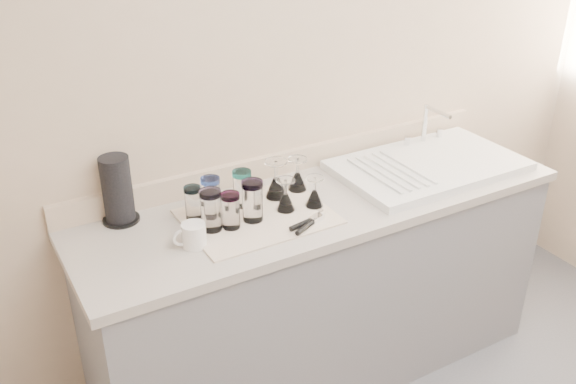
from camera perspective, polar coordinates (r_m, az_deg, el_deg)
counter_unit at (r=2.85m, az=2.95°, el=-8.51°), size 2.06×0.62×0.90m
sink_unit at (r=2.92m, az=12.33°, el=2.39°), size 0.82×0.50×0.22m
dish_towel at (r=2.47m, az=-2.73°, el=-2.20°), size 0.55×0.42×0.01m
tumbler_teal at (r=2.45m, az=-8.43°, el=-0.91°), size 0.07×0.07×0.13m
tumbler_cyan at (r=2.47m, az=-6.86°, el=-0.29°), size 0.07×0.07×0.15m
tumbler_purple at (r=2.51m, az=-4.09°, el=0.34°), size 0.07×0.07×0.15m
tumbler_magenta at (r=2.35m, az=-6.86°, el=-1.59°), size 0.08×0.08×0.16m
tumbler_blue at (r=2.36m, az=-5.11°, el=-1.64°), size 0.07×0.07×0.14m
tumbler_lavender at (r=2.40m, az=-3.17°, el=-0.76°), size 0.08×0.08×0.16m
goblet_back_left at (r=2.58m, az=-1.06°, el=0.67°), size 0.09×0.09×0.16m
goblet_back_right at (r=2.64m, az=0.84°, el=1.17°), size 0.08×0.08×0.14m
goblet_front_left at (r=2.49m, az=-0.21°, el=-0.68°), size 0.07×0.07×0.13m
goblet_front_right at (r=2.52m, az=2.36°, el=-0.37°), size 0.07×0.07×0.13m
can_opener at (r=2.40m, az=1.81°, el=-2.76°), size 0.16×0.10×0.02m
white_mug at (r=2.29m, az=-8.43°, el=-3.83°), size 0.13×0.10×0.09m
paper_towel_roll at (r=2.47m, az=-14.93°, el=0.13°), size 0.14×0.14×0.26m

